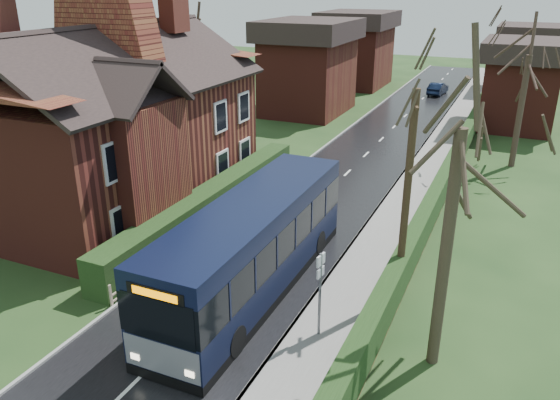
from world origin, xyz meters
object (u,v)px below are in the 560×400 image
at_px(car_silver, 268,205).
at_px(car_green, 188,241).
at_px(bus_stop_sign, 320,283).
at_px(telegraph_pole, 406,202).
at_px(bus, 253,248).
at_px(brick_house, 118,120).

distance_m(car_silver, car_green, 4.93).
bearing_deg(bus_stop_sign, car_green, 163.21).
bearing_deg(telegraph_pole, bus, 175.17).
bearing_deg(car_silver, brick_house, -159.23).
bearing_deg(car_green, brick_house, 129.04).
relative_size(bus_stop_sign, telegraph_pole, 0.40).
bearing_deg(bus_stop_sign, bus, 158.72).
relative_size(bus, bus_stop_sign, 3.80).
height_order(bus, bus_stop_sign, bus).
xyz_separation_m(brick_house, telegraph_pole, (14.53, -3.29, -0.57)).
height_order(brick_house, car_green, brick_house).
relative_size(brick_house, car_silver, 3.61).
distance_m(car_silver, telegraph_pole, 9.22).
bearing_deg(brick_house, bus, -26.18).
height_order(car_silver, bus_stop_sign, bus_stop_sign).
distance_m(brick_house, bus_stop_sign, 14.47).
height_order(brick_house, car_silver, brick_house).
bearing_deg(bus, car_green, 159.71).
distance_m(car_green, bus_stop_sign, 7.69).
relative_size(car_silver, car_green, 0.98).
height_order(brick_house, bus, brick_house).
relative_size(brick_house, car_green, 3.54).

